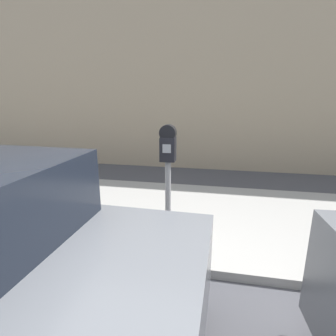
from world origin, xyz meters
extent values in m
plane|color=#47474C|center=(0.00, 0.00, 0.00)|extent=(60.00, 60.00, 0.00)
cube|color=#9E9B96|center=(0.00, 2.20, 0.05)|extent=(24.00, 2.80, 0.11)
cube|color=tan|center=(0.00, 5.50, 3.41)|extent=(24.00, 0.30, 6.82)
cylinder|color=gray|center=(-0.13, 1.27, 0.65)|extent=(0.07, 0.07, 1.07)
cube|color=black|center=(-0.13, 1.27, 1.32)|extent=(0.18, 0.15, 0.28)
cube|color=gray|center=(-0.13, 1.20, 1.34)|extent=(0.10, 0.01, 0.10)
cylinder|color=black|center=(-0.13, 1.27, 1.52)|extent=(0.19, 0.12, 0.19)
cylinder|color=black|center=(-0.42, 0.31, 0.36)|extent=(0.72, 0.24, 0.71)
camera|label=1|loc=(0.44, -1.67, 1.91)|focal=28.00mm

